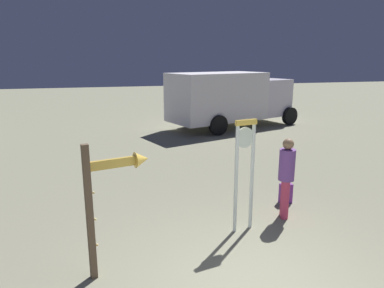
# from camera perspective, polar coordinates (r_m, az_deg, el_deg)

# --- Properties ---
(standing_clock) EXTENTS (0.46, 0.17, 2.23)m
(standing_clock) POSITION_cam_1_polar(r_m,az_deg,el_deg) (6.83, 8.50, -3.24)
(standing_clock) COLOR white
(standing_clock) RESTS_ON ground_plane
(arrow_sign) EXTENTS (1.03, 0.41, 2.15)m
(arrow_sign) POSITION_cam_1_polar(r_m,az_deg,el_deg) (5.52, -13.01, -6.94)
(arrow_sign) COLOR brown
(arrow_sign) RESTS_ON ground_plane
(person_near_clock) EXTENTS (0.33, 0.33, 1.74)m
(person_near_clock) POSITION_cam_1_polar(r_m,az_deg,el_deg) (7.68, 15.05, -4.74)
(person_near_clock) COLOR #C93A5E
(person_near_clock) RESTS_ON ground_plane
(backpack) EXTENTS (0.28, 0.21, 0.47)m
(backpack) POSITION_cam_1_polar(r_m,az_deg,el_deg) (8.68, 14.93, -7.75)
(backpack) COLOR purple
(backpack) RESTS_ON ground_plane
(box_truck_near) EXTENTS (7.02, 4.37, 2.69)m
(box_truck_near) POSITION_cam_1_polar(r_m,az_deg,el_deg) (17.47, 6.10, 7.57)
(box_truck_near) COLOR white
(box_truck_near) RESTS_ON ground_plane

